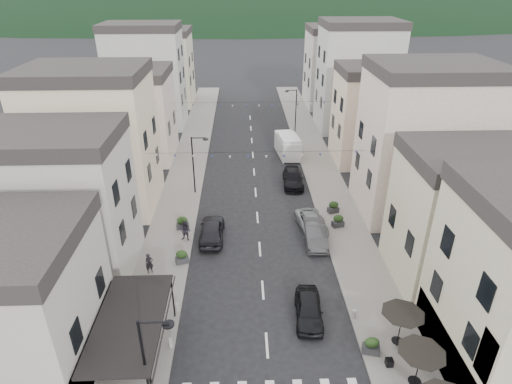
# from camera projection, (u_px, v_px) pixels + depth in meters

# --- Properties ---
(sidewalk_left) EXTENTS (4.00, 76.00, 0.12)m
(sidewalk_left) POSITION_uv_depth(u_px,v_px,m) (188.00, 169.00, 48.43)
(sidewalk_left) COLOR slate
(sidewalk_left) RESTS_ON ground
(sidewalk_right) EXTENTS (4.00, 76.00, 0.12)m
(sidewalk_right) POSITION_uv_depth(u_px,v_px,m) (319.00, 167.00, 48.89)
(sidewalk_right) COLOR slate
(sidewalk_right) RESTS_ON ground
(hill_backdrop) EXTENTS (640.00, 360.00, 70.00)m
(hill_backdrop) POSITION_uv_depth(u_px,v_px,m) (242.00, 5.00, 286.78)
(hill_backdrop) COLOR black
(hill_backdrop) RESTS_ON ground
(boutique_awning) EXTENTS (3.77, 7.50, 3.28)m
(boutique_awning) POSITION_uv_depth(u_px,v_px,m) (135.00, 321.00, 23.05)
(boutique_awning) COLOR black
(boutique_awning) RESTS_ON ground
(buildings_row_left) EXTENTS (10.20, 54.16, 14.00)m
(buildings_row_left) POSITION_uv_depth(u_px,v_px,m) (130.00, 103.00, 50.54)
(buildings_row_left) COLOR #B0ABA1
(buildings_row_left) RESTS_ON ground
(buildings_row_right) EXTENTS (10.20, 54.16, 14.50)m
(buildings_row_right) POSITION_uv_depth(u_px,v_px,m) (375.00, 102.00, 50.32)
(buildings_row_right) COLOR #C0B598
(buildings_row_right) RESTS_ON ground
(cafe_terrace) EXTENTS (2.50, 8.10, 2.53)m
(cafe_terrace) POSITION_uv_depth(u_px,v_px,m) (421.00, 356.00, 21.90)
(cafe_terrace) COLOR black
(cafe_terrace) RESTS_ON ground
(streetlamp_left_near) EXTENTS (1.70, 0.56, 6.00)m
(streetlamp_left_near) POSITION_uv_depth(u_px,v_px,m) (150.00, 357.00, 20.16)
(streetlamp_left_near) COLOR black
(streetlamp_left_near) RESTS_ON ground
(streetlamp_left_far) EXTENTS (1.70, 0.56, 6.00)m
(streetlamp_left_far) POSITION_uv_depth(u_px,v_px,m) (196.00, 159.00, 41.48)
(streetlamp_left_far) COLOR black
(streetlamp_left_far) RESTS_ON ground
(streetlamp_right_far) EXTENTS (1.70, 0.56, 6.00)m
(streetlamp_right_far) POSITION_uv_depth(u_px,v_px,m) (294.00, 106.00, 57.83)
(streetlamp_right_far) COLOR black
(streetlamp_right_far) RESTS_ON ground
(bollards) EXTENTS (11.66, 10.26, 0.60)m
(bollards) POSITION_uv_depth(u_px,v_px,m) (267.00, 347.00, 24.95)
(bollards) COLOR gray
(bollards) RESTS_ON ground
(bunting_near) EXTENTS (19.00, 0.28, 0.62)m
(bunting_near) POSITION_uv_depth(u_px,v_px,m) (257.00, 156.00, 37.21)
(bunting_near) COLOR black
(bunting_near) RESTS_ON ground
(bunting_far) EXTENTS (19.00, 0.28, 0.62)m
(bunting_far) POSITION_uv_depth(u_px,v_px,m) (252.00, 105.00, 51.43)
(bunting_far) COLOR black
(bunting_far) RESTS_ON ground
(parked_car_a) EXTENTS (2.01, 4.36, 1.45)m
(parked_car_a) POSITION_uv_depth(u_px,v_px,m) (309.00, 309.00, 27.28)
(parked_car_a) COLOR black
(parked_car_a) RESTS_ON ground
(parked_car_b) EXTENTS (1.78, 4.82, 1.57)m
(parked_car_b) POSITION_uv_depth(u_px,v_px,m) (315.00, 233.00, 35.14)
(parked_car_b) COLOR #333336
(parked_car_b) RESTS_ON ground
(parked_car_c) EXTENTS (2.65, 4.83, 1.28)m
(parked_car_c) POSITION_uv_depth(u_px,v_px,m) (312.00, 223.00, 36.86)
(parked_car_c) COLOR gray
(parked_car_c) RESTS_ON ground
(parked_car_d) EXTENTS (2.25, 5.10, 1.46)m
(parked_car_d) POSITION_uv_depth(u_px,v_px,m) (293.00, 178.00, 44.63)
(parked_car_d) COLOR black
(parked_car_d) RESTS_ON ground
(parked_car_e) EXTENTS (2.03, 4.93, 1.67)m
(parked_car_e) POSITION_uv_depth(u_px,v_px,m) (212.00, 230.00, 35.44)
(parked_car_e) COLOR black
(parked_car_e) RESTS_ON ground
(delivery_van) EXTENTS (2.78, 5.68, 2.62)m
(delivery_van) POSITION_uv_depth(u_px,v_px,m) (288.00, 145.00, 51.60)
(delivery_van) COLOR silver
(delivery_van) RESTS_ON ground
(pedestrian_a) EXTENTS (0.69, 0.60, 1.60)m
(pedestrian_a) POSITION_uv_depth(u_px,v_px,m) (149.00, 263.00, 31.25)
(pedestrian_a) COLOR black
(pedestrian_a) RESTS_ON sidewalk_left
(pedestrian_b) EXTENTS (1.00, 0.86, 1.76)m
(pedestrian_b) POSITION_uv_depth(u_px,v_px,m) (186.00, 231.00, 34.99)
(pedestrian_b) COLOR black
(pedestrian_b) RESTS_ON sidewalk_left
(planter_la) EXTENTS (1.10, 0.82, 1.09)m
(planter_la) POSITION_uv_depth(u_px,v_px,m) (182.00, 257.00, 32.42)
(planter_la) COLOR #2E2E30
(planter_la) RESTS_ON sidewalk_left
(planter_lb) EXTENTS (1.09, 0.66, 1.17)m
(planter_lb) POSITION_uv_depth(u_px,v_px,m) (182.00, 223.00, 36.75)
(planter_lb) COLOR #29292B
(planter_lb) RESTS_ON sidewalk_left
(planter_ra) EXTENTS (1.09, 0.76, 1.11)m
(planter_ra) POSITION_uv_depth(u_px,v_px,m) (371.00, 346.00, 24.70)
(planter_ra) COLOR #2E2E30
(planter_ra) RESTS_ON sidewalk_right
(planter_rb) EXTENTS (1.12, 0.82, 1.13)m
(planter_rb) POSITION_uv_depth(u_px,v_px,m) (338.00, 221.00, 37.07)
(planter_rb) COLOR #2B2B2D
(planter_rb) RESTS_ON sidewalk_right
(planter_rc) EXTENTS (1.12, 0.83, 1.12)m
(planter_rc) POSITION_uv_depth(u_px,v_px,m) (333.00, 207.00, 39.27)
(planter_rc) COLOR #2D2C2F
(planter_rc) RESTS_ON sidewalk_right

